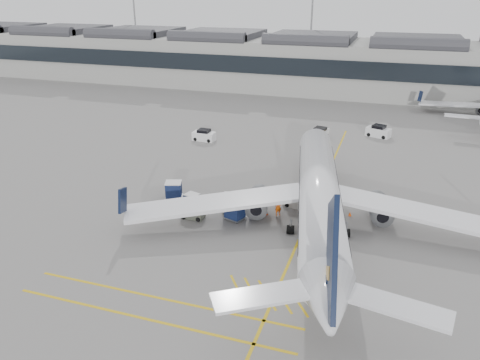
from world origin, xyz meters
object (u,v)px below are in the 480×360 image
(baggage_cart_a, at_px, (235,210))
(belt_loader, at_px, (302,202))
(airliner_main, at_px, (319,196))
(ramp_agent_a, at_px, (278,207))
(ramp_agent_b, at_px, (265,207))
(pushback_tug, at_px, (193,213))

(baggage_cart_a, bearing_deg, belt_loader, 59.07)
(airliner_main, bearing_deg, ramp_agent_a, 154.97)
(belt_loader, height_order, ramp_agent_b, belt_loader)
(airliner_main, height_order, ramp_agent_a, airliner_main)
(ramp_agent_a, bearing_deg, ramp_agent_b, 154.01)
(belt_loader, height_order, pushback_tug, belt_loader)
(belt_loader, bearing_deg, airliner_main, -47.14)
(belt_loader, height_order, ramp_agent_a, belt_loader)
(belt_loader, distance_m, baggage_cart_a, 7.79)
(ramp_agent_b, bearing_deg, baggage_cart_a, 41.02)
(baggage_cart_a, height_order, ramp_agent_a, ramp_agent_a)
(belt_loader, relative_size, ramp_agent_a, 2.66)
(ramp_agent_a, bearing_deg, airliner_main, -48.81)
(ramp_agent_a, distance_m, pushback_tug, 8.84)
(belt_loader, bearing_deg, ramp_agent_a, -115.23)
(airliner_main, relative_size, ramp_agent_b, 23.48)
(baggage_cart_a, relative_size, ramp_agent_a, 1.14)
(airliner_main, relative_size, belt_loader, 8.00)
(baggage_cart_a, xyz_separation_m, ramp_agent_b, (2.56, 2.10, -0.15))
(airliner_main, bearing_deg, belt_loader, 110.50)
(belt_loader, xyz_separation_m, ramp_agent_a, (-1.97, -2.69, 0.37))
(baggage_cart_a, bearing_deg, pushback_tug, -146.85)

